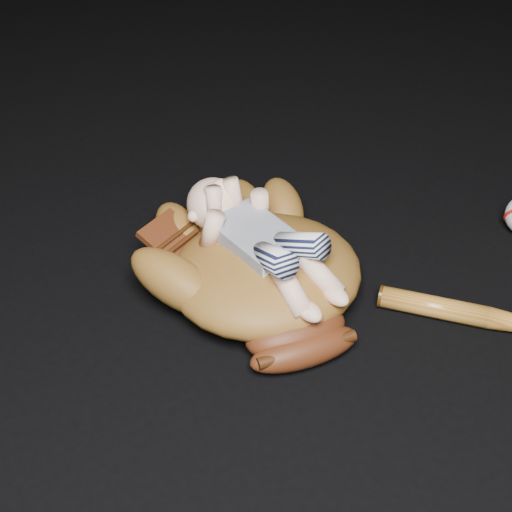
# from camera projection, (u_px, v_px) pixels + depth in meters

# --- Properties ---
(baseball_glove) EXTENTS (0.50, 0.54, 0.14)m
(baseball_glove) POSITION_uv_depth(u_px,v_px,m) (266.00, 266.00, 1.27)
(baseball_glove) COLOR brown
(baseball_glove) RESTS_ON ground
(newborn_baby) EXTENTS (0.17, 0.35, 0.14)m
(newborn_baby) POSITION_uv_depth(u_px,v_px,m) (267.00, 241.00, 1.24)
(newborn_baby) COLOR beige
(newborn_baby) RESTS_ON baseball_glove
(baseball_bat) EXTENTS (0.26, 0.34, 0.04)m
(baseball_bat) POSITION_uv_depth(u_px,v_px,m) (502.00, 321.00, 1.25)
(baseball_bat) COLOR #9B5F1E
(baseball_bat) RESTS_ON ground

